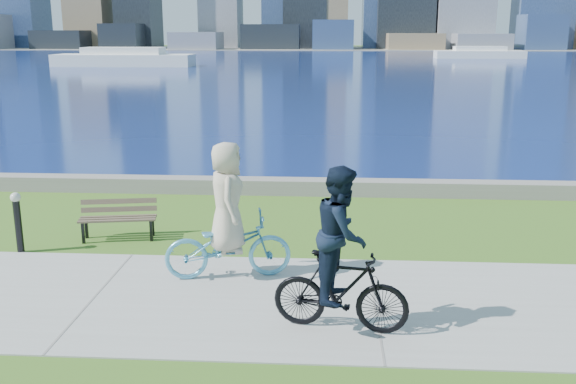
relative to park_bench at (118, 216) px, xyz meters
name	(u,v)px	position (x,y,z in m)	size (l,w,h in m)	color
ground	(375,304)	(4.51, -2.67, -0.44)	(320.00, 320.00, 0.00)	#355D18
concrete_path	(375,304)	(4.51, -2.67, -0.43)	(80.00, 3.50, 0.02)	#979893
seawall	(357,187)	(4.51, 3.53, -0.26)	(90.00, 0.50, 0.35)	slate
bay_water	(335,62)	(4.51, 69.33, -0.43)	(320.00, 131.00, 0.01)	navy
far_shore	(333,48)	(4.51, 127.33, -0.38)	(320.00, 30.00, 0.12)	gray
ferry_near	(124,58)	(-18.12, 57.43, 0.39)	(14.66, 4.19, 1.99)	white
ferry_far	(479,53)	(24.26, 80.16, 0.24)	(11.93, 3.41, 1.62)	white
park_bench	(118,216)	(0.00, 0.00, 0.00)	(1.44, 0.71, 0.71)	black
bollard_lamp	(18,218)	(-1.46, -0.87, 0.18)	(0.17, 0.17, 1.07)	black
cyclist_woman	(228,228)	(2.32, -1.82, 0.37)	(1.05, 2.03, 2.12)	#52A3C7
cyclist_man	(341,263)	(4.01, -3.51, 0.48)	(0.80, 1.79, 2.13)	black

